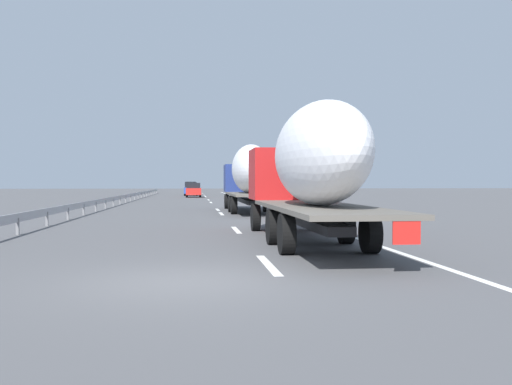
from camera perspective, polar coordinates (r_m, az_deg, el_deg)
ground_plane at (r=50.70m, az=-6.43°, el=-1.10°), size 260.00×260.00×0.00m
lane_stripe_0 at (r=12.90m, az=1.23°, el=-7.16°), size 3.20×0.20×0.01m
lane_stripe_1 at (r=22.28m, az=-1.97°, el=-3.72°), size 3.20×0.20×0.01m
lane_stripe_2 at (r=33.92m, az=-3.46°, el=-2.11°), size 3.20×0.20×0.01m
lane_stripe_3 at (r=38.96m, az=-3.82°, el=-1.71°), size 3.20×0.20×0.01m
lane_stripe_4 at (r=53.32m, az=-4.49°, el=-0.99°), size 3.20×0.20×0.01m
lane_stripe_5 at (r=61.21m, az=-4.72°, el=-0.73°), size 3.20×0.20×0.01m
lane_stripe_6 at (r=74.42m, az=-5.00°, el=-0.43°), size 3.20×0.20×0.01m
lane_stripe_7 at (r=84.51m, az=-5.15°, el=-0.26°), size 3.20×0.20×0.01m
lane_stripe_8 at (r=77.86m, az=-5.06°, el=-0.37°), size 3.20×0.20×0.01m
lane_stripe_9 at (r=99.75m, az=-5.33°, el=-0.08°), size 3.20×0.20×0.01m
edge_line_right at (r=55.95m, az=-0.78°, el=-0.89°), size 110.00×0.20×0.01m
truck_lead at (r=35.90m, az=-0.74°, el=1.87°), size 13.13×2.55×4.13m
truck_trailing at (r=17.24m, az=5.34°, el=2.69°), size 13.40×2.55×4.05m
car_white_van at (r=102.12m, az=-6.43°, el=0.48°), size 4.31×1.90×1.90m
car_blue_sedan at (r=80.92m, az=-6.48°, el=0.35°), size 4.28×1.86×1.91m
car_silver_hatch at (r=92.09m, az=-6.50°, el=0.45°), size 4.64×1.85×2.00m
car_red_compact at (r=72.55m, az=-6.22°, el=0.26°), size 4.54×1.89×1.81m
road_sign at (r=60.63m, az=-0.07°, el=1.46°), size 0.10×0.90×3.40m
tree_0 at (r=89.76m, az=1.45°, el=2.37°), size 3.16×3.16×6.80m
tree_1 at (r=82.99m, az=0.48°, el=2.62°), size 3.91×3.91×7.09m
tree_2 at (r=92.43m, az=-0.10°, el=2.15°), size 2.75×2.75×6.20m
tree_3 at (r=100.58m, az=0.32°, el=2.07°), size 3.36×3.36×5.63m
guardrail_median at (r=54.03m, az=-12.80°, el=-0.37°), size 94.00×0.10×0.76m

